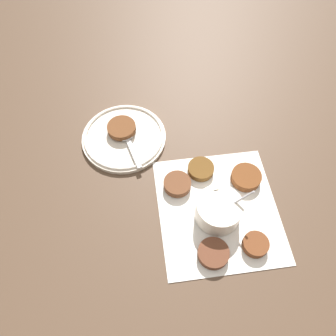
{
  "coord_description": "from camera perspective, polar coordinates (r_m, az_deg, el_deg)",
  "views": [
    {
      "loc": [
        -0.29,
        0.18,
        0.73
      ],
      "look_at": [
        0.14,
        0.11,
        0.02
      ],
      "focal_mm": 35.0,
      "sensor_mm": 36.0,
      "label": 1
    }
  ],
  "objects": [
    {
      "name": "ground_plane",
      "position": [
        0.81,
        9.41,
        -8.06
      ],
      "size": [
        4.0,
        4.0,
        0.0
      ],
      "primitive_type": "plane",
      "color": "#4C3828"
    },
    {
      "name": "napkin",
      "position": [
        0.81,
        8.7,
        -7.15
      ],
      "size": [
        0.32,
        0.3,
        0.0
      ],
      "color": "silver",
      "rests_on": "ground_plane"
    },
    {
      "name": "sauce_bowl",
      "position": [
        0.78,
        8.78,
        -7.36
      ],
      "size": [
        0.12,
        0.13,
        0.1
      ],
      "color": "silver",
      "rests_on": "napkin"
    },
    {
      "name": "fritter_0",
      "position": [
        0.85,
        5.73,
        -0.19
      ],
      "size": [
        0.07,
        0.07,
        0.02
      ],
      "color": "brown",
      "rests_on": "napkin"
    },
    {
      "name": "fritter_1",
      "position": [
        0.78,
        14.99,
        -12.73
      ],
      "size": [
        0.06,
        0.06,
        0.02
      ],
      "color": "brown",
      "rests_on": "napkin"
    },
    {
      "name": "fritter_2",
      "position": [
        0.85,
        13.43,
        -1.59
      ],
      "size": [
        0.08,
        0.08,
        0.02
      ],
      "color": "brown",
      "rests_on": "napkin"
    },
    {
      "name": "fritter_3",
      "position": [
        0.76,
        7.9,
        -14.5
      ],
      "size": [
        0.07,
        0.07,
        0.02
      ],
      "color": "brown",
      "rests_on": "napkin"
    },
    {
      "name": "fritter_4",
      "position": [
        0.82,
        1.63,
        -2.81
      ],
      "size": [
        0.07,
        0.07,
        0.02
      ],
      "color": "brown",
      "rests_on": "napkin"
    },
    {
      "name": "serving_plate",
      "position": [
        0.92,
        -7.68,
        5.37
      ],
      "size": [
        0.23,
        0.23,
        0.02
      ],
      "color": "silver",
      "rests_on": "ground_plane"
    },
    {
      "name": "fritter_on_plate",
      "position": [
        0.92,
        -8.09,
        6.91
      ],
      "size": [
        0.08,
        0.08,
        0.02
      ],
      "color": "brown",
      "rests_on": "serving_plate"
    },
    {
      "name": "fork",
      "position": [
        0.9,
        -6.99,
        4.89
      ],
      "size": [
        0.16,
        0.05,
        0.0
      ],
      "color": "silver",
      "rests_on": "serving_plate"
    }
  ]
}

